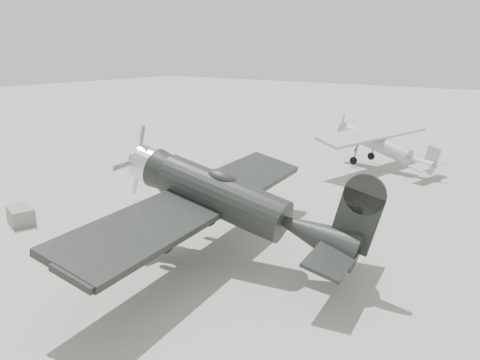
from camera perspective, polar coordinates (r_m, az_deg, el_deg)
The scene contains 5 objects.
ground at distance 20.17m, azimuth -4.98°, elevation -5.53°, with size 160.00×160.00×0.00m, color gray.
lowwing_monoplane at distance 16.10m, azimuth -0.73°, elevation -2.71°, with size 9.29×12.96×4.16m.
highwing_monoplane at distance 30.33m, azimuth 16.82°, elevation 4.51°, with size 7.00×9.78×2.76m.
equipment_block at distance 22.28m, azimuth -25.16°, elevation -3.94°, with size 1.45×0.91×0.73m, color slate.
sign_board at distance 17.20m, azimuth -10.80°, elevation -6.59°, with size 0.19×0.98×1.41m.
Camera 1 is at (12.48, -14.05, 7.31)m, focal length 35.00 mm.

